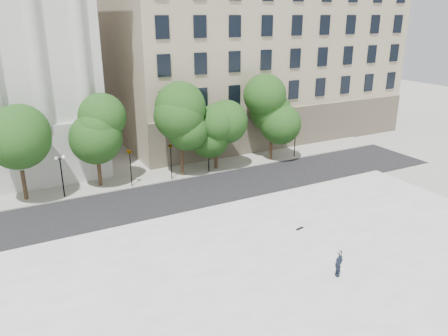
{
  "coord_description": "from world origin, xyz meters",
  "views": [
    {
      "loc": [
        -11.32,
        -15.68,
        15.48
      ],
      "look_at": [
        2.28,
        10.0,
        5.22
      ],
      "focal_mm": 35.0,
      "sensor_mm": 36.0,
      "label": 1
    }
  ],
  "objects_px": {
    "traffic_light_east": "(170,144)",
    "skateboard": "(300,228)",
    "person_lying": "(338,273)",
    "traffic_light_west": "(129,149)"
  },
  "relations": [
    {
      "from": "traffic_light_east",
      "to": "skateboard",
      "type": "relative_size",
      "value": 6.03
    },
    {
      "from": "traffic_light_west",
      "to": "person_lying",
      "type": "height_order",
      "value": "traffic_light_west"
    },
    {
      "from": "traffic_light_west",
      "to": "skateboard",
      "type": "height_order",
      "value": "traffic_light_west"
    },
    {
      "from": "traffic_light_west",
      "to": "traffic_light_east",
      "type": "height_order",
      "value": "traffic_light_west"
    },
    {
      "from": "traffic_light_east",
      "to": "skateboard",
      "type": "height_order",
      "value": "traffic_light_east"
    },
    {
      "from": "traffic_light_west",
      "to": "traffic_light_east",
      "type": "relative_size",
      "value": 1.02
    },
    {
      "from": "person_lying",
      "to": "traffic_light_west",
      "type": "bearing_deg",
      "value": 89.23
    },
    {
      "from": "person_lying",
      "to": "skateboard",
      "type": "height_order",
      "value": "person_lying"
    },
    {
      "from": "person_lying",
      "to": "traffic_light_east",
      "type": "bearing_deg",
      "value": 78.76
    },
    {
      "from": "traffic_light_east",
      "to": "skateboard",
      "type": "distance_m",
      "value": 15.91
    }
  ]
}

